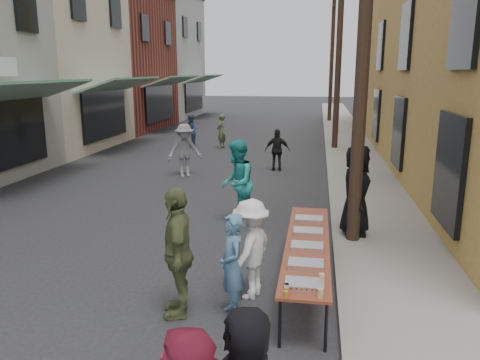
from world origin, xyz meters
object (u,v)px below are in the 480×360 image
(catering_tray_sausage, at_px, (304,285))
(server, at_px, (356,190))
(utility_pole_near, at_px, (365,14))
(guest_front_c, at_px, (237,183))
(utility_pole_mid, at_px, (339,47))
(serving_table, at_px, (307,245))
(utility_pole_far, at_px, (332,55))

(catering_tray_sausage, xyz_separation_m, server, (0.94, 4.08, 0.26))
(utility_pole_near, height_order, guest_front_c, utility_pole_near)
(utility_pole_mid, bearing_deg, server, -89.75)
(serving_table, relative_size, guest_front_c, 2.02)
(utility_pole_far, bearing_deg, serving_table, -91.95)
(utility_pole_mid, xyz_separation_m, catering_tray_sausage, (-0.89, -15.74, -3.71))
(serving_table, bearing_deg, catering_tray_sausage, -90.00)
(utility_pole_far, distance_m, serving_table, 26.37)
(utility_pole_near, distance_m, catering_tray_sausage, 5.34)
(catering_tray_sausage, distance_m, guest_front_c, 4.87)
(serving_table, relative_size, server, 2.10)
(utility_pole_near, xyz_separation_m, serving_table, (-0.89, -2.09, -3.79))
(utility_pole_near, distance_m, utility_pole_mid, 12.00)
(catering_tray_sausage, bearing_deg, server, 77.05)
(utility_pole_mid, distance_m, server, 12.15)
(catering_tray_sausage, bearing_deg, utility_pole_near, 76.61)
(utility_pole_mid, height_order, server, utility_pole_mid)
(utility_pole_near, distance_m, serving_table, 4.41)
(utility_pole_mid, bearing_deg, serving_table, -93.61)
(utility_pole_far, xyz_separation_m, guest_front_c, (-2.56, -23.17, -3.51))
(utility_pole_far, bearing_deg, guest_front_c, -96.31)
(utility_pole_far, xyz_separation_m, server, (0.05, -23.65, -3.45))
(utility_pole_mid, distance_m, serving_table, 14.61)
(guest_front_c, bearing_deg, catering_tray_sausage, 17.83)
(utility_pole_mid, distance_m, guest_front_c, 11.98)
(utility_pole_far, xyz_separation_m, serving_table, (-0.89, -26.09, -3.79))
(utility_pole_near, xyz_separation_m, guest_front_c, (-2.56, 0.83, -3.51))
(utility_pole_near, bearing_deg, guest_front_c, 162.00)
(guest_front_c, bearing_deg, serving_table, 27.55)
(utility_pole_near, distance_m, guest_front_c, 4.42)
(utility_pole_far, relative_size, server, 4.72)
(utility_pole_far, distance_m, server, 23.90)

